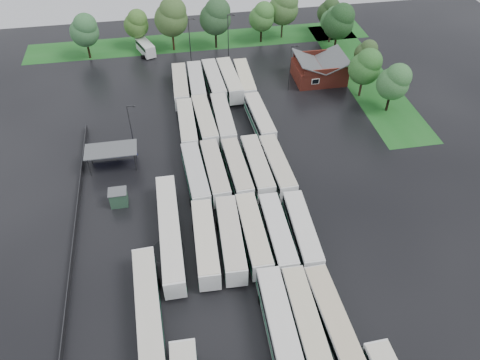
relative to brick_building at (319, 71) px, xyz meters
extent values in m
plane|color=black|center=(-24.00, -42.77, -1.87)|extent=(160.00, 160.00, 0.00)
cube|color=maroon|center=(0.00, 0.03, -0.17)|extent=(10.00, 8.00, 3.40)
cube|color=#4C4F51|center=(-2.50, 0.03, 2.43)|extent=(5.07, 8.60, 2.19)
cube|color=#4C4F51|center=(2.50, 0.03, 2.43)|extent=(5.07, 8.60, 2.19)
cube|color=maroon|center=(0.00, -3.97, 2.03)|extent=(9.00, 0.20, 1.20)
cube|color=silver|center=(-2.00, -4.02, 0.13)|extent=(1.60, 0.12, 1.20)
cylinder|color=#2D2D30|center=(-44.80, -22.77, -0.17)|extent=(0.16, 0.16, 3.40)
cylinder|color=#2D2D30|center=(-37.60, -22.77, -0.17)|extent=(0.16, 0.16, 3.40)
cylinder|color=#2D2D30|center=(-44.80, -19.57, -0.17)|extent=(0.16, 0.16, 3.40)
cylinder|color=#2D2D30|center=(-37.60, -19.57, -0.17)|extent=(0.16, 0.16, 3.40)
cube|color=#4C4F51|center=(-41.20, -21.17, 1.63)|extent=(8.20, 4.20, 0.15)
cube|color=navy|center=(-41.20, -19.27, -0.27)|extent=(7.60, 0.08, 2.60)
cube|color=#2A4D36|center=(-40.20, -30.17, -0.62)|extent=(2.50, 2.00, 2.50)
cube|color=#4C4F51|center=(-40.20, -30.17, 0.69)|extent=(2.70, 2.20, 0.12)
cube|color=#1A5A1C|center=(-22.00, 22.03, -1.86)|extent=(80.00, 10.00, 0.01)
cube|color=#1A5A1C|center=(10.00, 0.03, -1.86)|extent=(10.00, 50.00, 0.01)
cube|color=#2D2D30|center=(-46.20, -34.77, -1.27)|extent=(0.10, 50.00, 1.20)
cube|color=white|center=(-21.81, -54.96, 0.19)|extent=(3.10, 13.58, 3.10)
cube|color=black|center=(-21.81, -54.96, 0.81)|extent=(3.15, 13.04, 0.99)
cube|color=#135536|center=(-21.81, -54.96, -0.49)|extent=(3.15, 13.31, 0.68)
cube|color=silver|center=(-21.81, -54.96, 1.80)|extent=(2.97, 13.17, 0.14)
cylinder|color=black|center=(-21.81, -50.63, -1.36)|extent=(2.87, 1.08, 1.08)
cube|color=white|center=(-18.76, -54.88, 0.08)|extent=(2.86, 12.83, 2.93)
cube|color=black|center=(-18.76, -54.88, 0.67)|extent=(2.92, 12.32, 0.94)
cube|color=#004E28|center=(-18.76, -54.88, -0.57)|extent=(2.91, 12.58, 0.65)
cube|color=beige|center=(-18.76, -54.88, 1.60)|extent=(2.75, 12.45, 0.13)
cylinder|color=black|center=(-18.76, -58.98, -1.39)|extent=(2.72, 1.02, 1.02)
cylinder|color=black|center=(-18.76, -50.79, -1.39)|extent=(2.72, 1.02, 1.02)
cube|color=white|center=(-15.70, -55.34, 0.11)|extent=(3.10, 13.04, 2.97)
cube|color=black|center=(-15.70, -55.34, 0.70)|extent=(3.15, 12.53, 0.95)
cube|color=#04542F|center=(-15.70, -55.34, -0.55)|extent=(3.15, 12.79, 0.65)
cube|color=beige|center=(-15.70, -55.34, 1.65)|extent=(2.98, 12.65, 0.13)
cylinder|color=black|center=(-15.70, -59.49, -1.38)|extent=(2.76, 1.04, 1.04)
cylinder|color=black|center=(-15.70, -51.19, -1.38)|extent=(2.76, 1.04, 1.04)
cube|color=white|center=(-28.58, -41.63, 0.15)|extent=(3.19, 13.32, 3.03)
cube|color=black|center=(-28.58, -41.63, 0.75)|extent=(3.23, 12.79, 0.97)
cube|color=#025D31|center=(-28.58, -41.63, -0.52)|extent=(3.23, 13.06, 0.67)
cube|color=beige|center=(-28.58, -41.63, 1.72)|extent=(3.06, 12.92, 0.13)
cylinder|color=black|center=(-28.58, -45.87, -1.37)|extent=(2.81, 1.06, 1.06)
cylinder|color=black|center=(-28.58, -37.40, -1.37)|extent=(2.81, 1.06, 1.06)
cube|color=white|center=(-25.19, -41.56, 0.16)|extent=(3.33, 13.45, 3.06)
cube|color=black|center=(-25.19, -41.56, 0.78)|extent=(3.37, 12.92, 0.98)
cube|color=#114C33|center=(-25.19, -41.56, -0.51)|extent=(3.37, 13.18, 0.67)
cube|color=beige|center=(-25.19, -41.56, 1.75)|extent=(3.20, 13.04, 0.13)
cylinder|color=black|center=(-25.19, -45.83, -1.37)|extent=(2.84, 1.07, 1.07)
cylinder|color=black|center=(-25.19, -37.29, -1.37)|extent=(2.84, 1.07, 1.07)
cube|color=white|center=(-22.06, -41.31, 0.14)|extent=(2.75, 13.17, 3.02)
cube|color=black|center=(-22.06, -41.31, 0.74)|extent=(2.82, 12.64, 0.97)
cube|color=#03532B|center=(-22.06, -41.31, -0.53)|extent=(2.81, 12.90, 0.66)
cube|color=beige|center=(-22.06, -41.31, 1.70)|extent=(2.64, 12.77, 0.13)
cylinder|color=black|center=(-22.06, -45.53, -1.37)|extent=(2.80, 1.05, 1.05)
cylinder|color=black|center=(-22.06, -37.10, -1.37)|extent=(2.80, 1.05, 1.05)
cube|color=white|center=(-18.81, -41.74, 0.10)|extent=(2.80, 12.93, 2.96)
cube|color=black|center=(-18.81, -41.74, 0.69)|extent=(2.86, 12.41, 0.95)
cube|color=#0E5734|center=(-18.81, -41.74, -0.55)|extent=(2.85, 12.67, 0.65)
cube|color=silver|center=(-18.81, -41.74, 1.63)|extent=(2.68, 12.54, 0.13)
cylinder|color=black|center=(-18.81, -45.87, -1.38)|extent=(2.74, 1.03, 1.03)
cylinder|color=black|center=(-18.81, -37.61, -1.38)|extent=(2.74, 1.03, 1.03)
cube|color=white|center=(-15.42, -41.89, 0.10)|extent=(3.13, 12.99, 2.96)
cube|color=black|center=(-15.42, -41.89, 0.69)|extent=(3.17, 12.47, 0.95)
cube|color=#095334|center=(-15.42, -41.89, -0.55)|extent=(3.17, 12.73, 0.65)
cube|color=silver|center=(-15.42, -41.89, 1.63)|extent=(3.01, 12.60, 0.13)
cylinder|color=black|center=(-15.42, -46.02, -1.38)|extent=(2.74, 1.03, 1.03)
cylinder|color=black|center=(-15.42, -37.76, -1.38)|extent=(2.74, 1.03, 1.03)
cube|color=white|center=(-28.47, -28.02, 0.12)|extent=(3.34, 13.17, 2.99)
cube|color=black|center=(-28.47, -28.02, 0.72)|extent=(3.38, 12.65, 0.96)
cube|color=#074D32|center=(-28.47, -28.02, -0.54)|extent=(3.38, 12.91, 0.66)
cube|color=beige|center=(-28.47, -28.02, 1.67)|extent=(3.21, 12.77, 0.13)
cylinder|color=black|center=(-28.47, -32.20, -1.38)|extent=(2.77, 1.04, 1.04)
cylinder|color=black|center=(-28.47, -23.84, -1.38)|extent=(2.77, 1.04, 1.04)
cube|color=white|center=(-25.39, -27.68, 0.11)|extent=(3.16, 13.05, 2.97)
cube|color=black|center=(-25.39, -27.68, 0.70)|extent=(3.20, 12.54, 0.95)
cube|color=#015332|center=(-25.39, -27.68, -0.55)|extent=(3.20, 12.80, 0.65)
cube|color=beige|center=(-25.39, -27.68, 1.65)|extent=(3.04, 12.66, 0.13)
cylinder|color=black|center=(-25.39, -31.83, -1.38)|extent=(2.76, 1.04, 1.04)
cylinder|color=black|center=(-25.39, -23.53, -1.38)|extent=(2.76, 1.04, 1.04)
cube|color=white|center=(-21.95, -27.74, 0.08)|extent=(3.14, 12.89, 2.93)
cube|color=black|center=(-21.95, -27.74, 0.67)|extent=(3.18, 12.38, 0.94)
cube|color=#04512C|center=(-21.95, -27.74, -0.56)|extent=(3.18, 12.63, 0.65)
cube|color=beige|center=(-21.95, -27.74, 1.60)|extent=(3.02, 12.50, 0.13)
cylinder|color=black|center=(-21.95, -31.83, -1.39)|extent=(2.72, 1.02, 1.02)
cylinder|color=black|center=(-21.95, -23.64, -1.39)|extent=(2.72, 1.02, 1.02)
cube|color=white|center=(-18.71, -27.70, 0.13)|extent=(2.99, 13.14, 3.00)
cube|color=black|center=(-18.71, -27.70, 0.73)|extent=(3.05, 12.62, 0.96)
cube|color=#015D31|center=(-18.71, -27.70, -0.53)|extent=(3.04, 12.88, 0.66)
cube|color=beige|center=(-18.71, -27.70, 1.68)|extent=(2.88, 12.75, 0.13)
cylinder|color=black|center=(-18.71, -31.89, -1.37)|extent=(2.78, 1.05, 1.05)
cylinder|color=black|center=(-18.71, -23.51, -1.37)|extent=(2.78, 1.05, 1.05)
cube|color=white|center=(-15.61, -28.16, 0.12)|extent=(3.25, 13.17, 2.99)
cube|color=black|center=(-15.61, -28.16, 0.72)|extent=(3.30, 12.65, 0.96)
cube|color=#114C31|center=(-15.61, -28.16, -0.54)|extent=(3.30, 12.91, 0.66)
cube|color=beige|center=(-15.61, -28.16, 1.67)|extent=(3.13, 12.77, 0.13)
cylinder|color=black|center=(-15.61, -32.34, -1.38)|extent=(2.78, 1.05, 1.05)
cylinder|color=black|center=(-15.61, -23.98, -1.38)|extent=(2.78, 1.05, 1.05)
cube|color=white|center=(-28.53, -14.62, 0.12)|extent=(2.84, 13.07, 2.99)
cube|color=black|center=(-28.53, -14.62, 0.72)|extent=(2.90, 12.55, 0.96)
cube|color=#0A5936|center=(-28.53, -14.62, -0.54)|extent=(2.89, 12.81, 0.66)
cube|color=beige|center=(-28.53, -14.62, 1.67)|extent=(2.73, 12.67, 0.13)
cylinder|color=black|center=(-28.53, -18.80, -1.38)|extent=(2.77, 1.04, 1.04)
cylinder|color=black|center=(-28.53, -10.45, -1.38)|extent=(2.77, 1.04, 1.04)
cube|color=white|center=(-25.36, -14.07, 0.17)|extent=(3.35, 13.46, 3.06)
cube|color=black|center=(-25.36, -14.07, 0.78)|extent=(3.39, 12.93, 0.98)
cube|color=#12573B|center=(-25.36, -14.07, -0.51)|extent=(3.39, 13.20, 0.67)
cube|color=beige|center=(-25.36, -14.07, 1.75)|extent=(3.22, 13.06, 0.13)
cylinder|color=black|center=(-25.36, -18.35, -1.37)|extent=(2.84, 1.07, 1.07)
cylinder|color=black|center=(-25.36, -9.80, -1.37)|extent=(2.84, 1.07, 1.07)
cube|color=white|center=(-22.09, -14.13, 0.17)|extent=(2.81, 13.40, 3.07)
cube|color=black|center=(-22.09, -14.13, 0.79)|extent=(2.87, 12.87, 0.98)
cube|color=#0A502F|center=(-22.09, -14.13, -0.50)|extent=(2.86, 13.13, 0.68)
cube|color=beige|center=(-22.09, -14.13, 1.76)|extent=(2.69, 13.00, 0.13)
cylinder|color=black|center=(-22.09, -18.42, -1.36)|extent=(2.85, 1.07, 1.07)
cylinder|color=black|center=(-22.09, -9.84, -1.36)|extent=(2.85, 1.07, 1.07)
cube|color=white|center=(-15.60, -14.69, 0.11)|extent=(3.31, 13.08, 2.97)
cube|color=black|center=(-15.60, -14.69, 0.70)|extent=(3.35, 12.56, 0.95)
cube|color=#085533|center=(-15.60, -14.69, -0.55)|extent=(3.36, 12.82, 0.65)
cube|color=beige|center=(-15.60, -14.69, 1.65)|extent=(3.19, 12.68, 0.13)
cylinder|color=black|center=(-15.60, -18.84, -1.38)|extent=(2.75, 1.04, 1.04)
cylinder|color=black|center=(-15.60, -10.54, -1.38)|extent=(2.75, 1.04, 1.04)
cube|color=white|center=(-28.57, -1.05, 0.13)|extent=(3.10, 13.18, 3.00)
cube|color=black|center=(-28.57, -1.05, 0.73)|extent=(3.15, 12.66, 0.96)
cube|color=#11583A|center=(-28.57, -1.05, -0.53)|extent=(3.15, 12.92, 0.66)
cube|color=beige|center=(-28.57, -1.05, 1.69)|extent=(2.98, 12.79, 0.13)
cylinder|color=black|center=(-28.57, -5.24, -1.37)|extent=(2.79, 1.05, 1.05)
cylinder|color=black|center=(-28.57, 3.15, -1.37)|extent=(2.79, 1.05, 1.05)
cube|color=white|center=(-25.38, -0.93, 0.15)|extent=(3.05, 13.30, 3.03)
cube|color=black|center=(-25.38, -0.93, 0.75)|extent=(3.11, 12.77, 0.97)
cube|color=#0B5035|center=(-25.38, -0.93, -0.52)|extent=(3.10, 13.03, 0.67)
cube|color=beige|center=(-25.38, -0.93, 1.72)|extent=(2.93, 12.90, 0.13)
cylinder|color=black|center=(-25.38, -5.16, -1.37)|extent=(2.81, 1.06, 1.06)
cylinder|color=black|center=(-25.38, 3.31, -1.37)|extent=(2.81, 1.06, 1.06)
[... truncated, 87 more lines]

